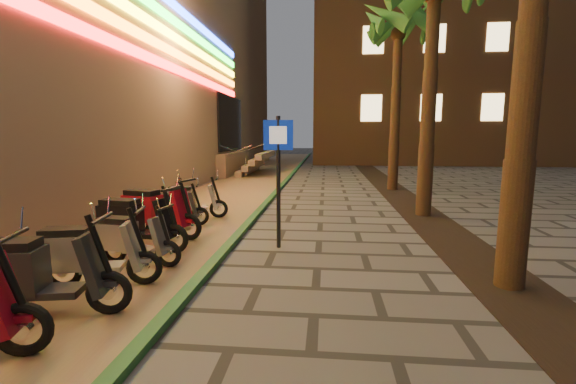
# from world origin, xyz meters

# --- Properties ---
(ground) EXTENTS (120.00, 120.00, 0.00)m
(ground) POSITION_xyz_m (0.00, 0.00, 0.00)
(ground) COLOR #474442
(ground) RESTS_ON ground
(parking_strip) EXTENTS (3.40, 60.00, 0.01)m
(parking_strip) POSITION_xyz_m (-2.60, 10.00, 0.01)
(parking_strip) COLOR #8C7251
(parking_strip) RESTS_ON ground
(green_curb) EXTENTS (0.18, 60.00, 0.10)m
(green_curb) POSITION_xyz_m (-0.90, 10.00, 0.05)
(green_curb) COLOR #225B2B
(green_curb) RESTS_ON ground
(planting_strip) EXTENTS (1.20, 40.00, 0.02)m
(planting_strip) POSITION_xyz_m (3.60, 5.00, 0.01)
(planting_strip) COLOR black
(planting_strip) RESTS_ON ground
(apartment_block) EXTENTS (18.00, 16.06, 25.00)m
(apartment_block) POSITION_xyz_m (9.00, 32.00, 12.50)
(apartment_block) COLOR brown
(apartment_block) RESTS_ON ground
(palm_d) EXTENTS (2.97, 3.02, 7.16)m
(palm_d) POSITION_xyz_m (3.60, 12.00, 5.94)
(palm_d) COLOR #472D19
(palm_d) RESTS_ON ground
(pedestrian_sign) EXTENTS (0.56, 0.10, 2.52)m
(pedestrian_sign) POSITION_xyz_m (0.06, 3.63, 1.63)
(pedestrian_sign) COLOR black
(pedestrian_sign) RESTS_ON ground
(scooter_5) EXTENTS (1.78, 0.79, 1.25)m
(scooter_5) POSITION_xyz_m (-2.47, 0.47, 0.54)
(scooter_5) COLOR black
(scooter_5) RESTS_ON ground
(scooter_6) EXTENTS (1.64, 0.79, 1.16)m
(scooter_6) POSITION_xyz_m (-2.41, 1.38, 0.50)
(scooter_6) COLOR black
(scooter_6) RESTS_ON ground
(scooter_7) EXTENTS (1.49, 0.56, 1.05)m
(scooter_7) POSITION_xyz_m (-2.32, 2.39, 0.46)
(scooter_7) COLOR black
(scooter_7) RESTS_ON ground
(scooter_8) EXTENTS (1.80, 0.72, 1.26)m
(scooter_8) POSITION_xyz_m (-2.65, 3.20, 0.55)
(scooter_8) COLOR black
(scooter_8) RESTS_ON ground
(scooter_9) EXTENTS (1.85, 0.89, 1.31)m
(scooter_9) POSITION_xyz_m (-2.71, 4.17, 0.57)
(scooter_9) COLOR black
(scooter_9) RESTS_ON ground
(scooter_10) EXTENTS (1.46, 0.71, 1.03)m
(scooter_10) POSITION_xyz_m (-2.75, 5.10, 0.45)
(scooter_10) COLOR black
(scooter_10) RESTS_ON ground
(scooter_11) EXTENTS (1.56, 0.69, 1.10)m
(scooter_11) POSITION_xyz_m (-2.57, 6.02, 0.48)
(scooter_11) COLOR black
(scooter_11) RESTS_ON ground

